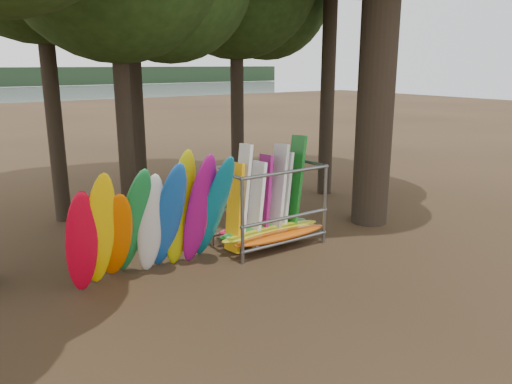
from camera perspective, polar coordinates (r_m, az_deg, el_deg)
ground at (r=12.42m, az=0.99°, el=-8.21°), size 120.00×120.00×0.00m
kayak_row at (r=11.43m, az=-11.64°, el=-3.35°), size 3.81×2.03×3.09m
storage_rack at (r=13.38m, az=1.44°, el=-1.87°), size 3.13×1.58×2.91m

